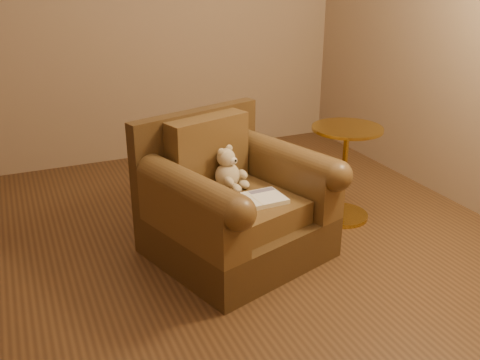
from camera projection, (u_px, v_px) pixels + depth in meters
name	position (u px, v px, depth m)	size (l,w,h in m)	color
floor	(200.00, 271.00, 2.99)	(4.00, 4.00, 0.00)	#4D311A
armchair	(232.00, 204.00, 3.08)	(1.09, 1.06, 0.79)	#442E16
teddy_bear	(229.00, 172.00, 3.09)	(0.19, 0.21, 0.25)	tan
guidebook	(254.00, 200.00, 2.92)	(0.34, 0.22, 0.03)	beige
side_table	(344.00, 170.00, 3.49)	(0.45, 0.45, 0.63)	gold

